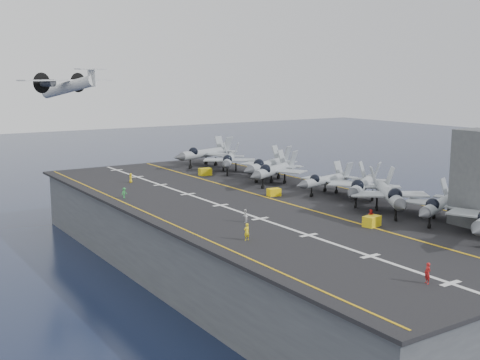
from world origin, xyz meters
TOP-DOWN VIEW (x-y plane):
  - ground at (0.00, 0.00)m, footprint 500.00×500.00m
  - hull at (0.00, 0.00)m, footprint 36.00×90.00m
  - flight_deck at (0.00, 0.00)m, footprint 38.00×92.00m
  - foul_line at (3.00, 0.00)m, footprint 0.35×90.00m
  - landing_centerline at (-6.00, 0.00)m, footprint 0.50×90.00m
  - deck_edge_port at (-17.00, 0.00)m, footprint 0.25×90.00m
  - deck_edge_stbd at (18.50, 0.00)m, footprint 0.25×90.00m
  - fighter_jet_1 at (12.25, -24.09)m, footprint 16.52×13.86m
  - fighter_jet_2 at (10.61, -16.96)m, footprint 17.96×19.22m
  - fighter_jet_3 at (12.78, -9.58)m, footprint 18.41×17.04m
  - fighter_jet_4 at (12.78, -1.48)m, footprint 14.98×11.65m
  - fighter_jet_5 at (10.65, 9.55)m, footprint 18.47×16.32m
  - fighter_jet_6 at (12.97, 14.59)m, footprint 19.14×16.86m
  - fighter_jet_7 at (11.30, 25.23)m, footprint 16.97×17.98m
  - fighter_jet_8 at (11.69, 35.14)m, footprint 19.05×15.53m
  - tow_cart_a at (3.36, -20.93)m, footprint 2.46×1.87m
  - tow_cart_b at (4.65, 1.39)m, footprint 2.13×1.54m
  - tow_cart_c at (5.61, 24.69)m, footprint 2.46×1.77m
  - crew_1 at (-13.30, -17.78)m, footprint 1.27×0.90m
  - crew_2 at (-8.73, -10.55)m, footprint 1.21×1.21m
  - crew_3 at (-15.66, 12.58)m, footprint 1.16×0.97m
  - crew_5 at (-9.37, 24.90)m, footprint 0.91×1.15m
  - crew_6 at (-7.78, -38.83)m, footprint 1.04×1.33m
  - crew_7 at (3.79, -20.38)m, footprint 1.26×1.43m
  - transport_plane at (-10.49, 54.02)m, footprint 28.01×24.06m

SIDE VIEW (x-z plane):
  - ground at x=0.00m, z-range 0.00..0.00m
  - hull at x=0.00m, z-range 0.00..10.00m
  - flight_deck at x=0.00m, z-range 10.00..10.40m
  - foul_line at x=3.00m, z-range 10.41..10.43m
  - landing_centerline at x=-6.00m, z-range 10.41..10.43m
  - deck_edge_port at x=-17.00m, z-range 10.41..10.43m
  - deck_edge_stbd at x=18.50m, z-range 10.41..10.43m
  - tow_cart_b at x=4.65m, z-range 10.40..11.59m
  - tow_cart_a at x=3.36m, z-range 10.40..11.72m
  - tow_cart_c at x=5.61m, z-range 10.40..11.77m
  - crew_3 at x=-15.66m, z-range 10.40..12.05m
  - crew_5 at x=-9.37m, z-range 10.40..12.08m
  - crew_2 at x=-8.73m, z-range 10.40..12.11m
  - crew_6 at x=-7.78m, z-range 10.40..12.35m
  - crew_7 at x=3.79m, z-range 10.40..12.40m
  - crew_1 at x=-13.30m, z-range 10.40..12.41m
  - fighter_jet_4 at x=12.78m, z-range 10.40..15.03m
  - fighter_jet_1 at x=12.25m, z-range 10.40..15.28m
  - fighter_jet_7 at x=11.30m, z-range 10.40..15.60m
  - fighter_jet_3 at x=12.78m, z-range 10.40..15.72m
  - fighter_jet_5 at x=10.65m, z-range 10.40..15.76m
  - fighter_jet_2 at x=10.61m, z-range 10.40..15.96m
  - fighter_jet_6 at x=12.97m, z-range 10.40..15.96m
  - fighter_jet_8 at x=11.69m, z-range 10.40..16.11m
  - transport_plane at x=-10.49m, z-range 23.93..29.50m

